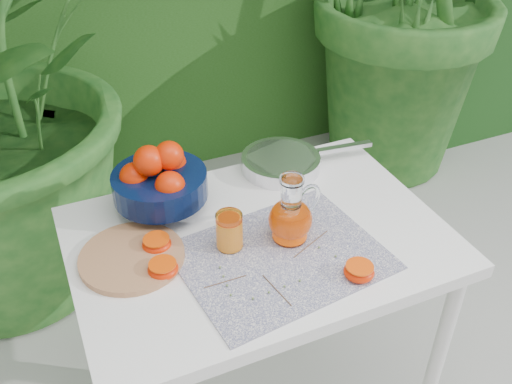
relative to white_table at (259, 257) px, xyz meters
name	(u,v)px	position (x,y,z in m)	size (l,w,h in m)	color
white_table	(259,257)	(0.00, 0.00, 0.00)	(1.00, 0.70, 0.75)	white
placemat	(281,257)	(0.02, -0.10, 0.08)	(0.51, 0.39, 0.00)	#0C1246
cutting_board	(132,257)	(-0.34, 0.04, 0.09)	(0.27, 0.27, 0.02)	#AA744D
fruit_bowl	(159,179)	(-0.21, 0.23, 0.18)	(0.32, 0.32, 0.21)	black
juice_pitcher	(291,217)	(0.07, -0.04, 0.15)	(0.18, 0.15, 0.19)	white
juice_tumbler	(229,232)	(-0.09, -0.02, 0.13)	(0.09, 0.09, 0.10)	white
saute_pan	(282,162)	(0.20, 0.27, 0.11)	(0.45, 0.27, 0.05)	silver
orange_halves	(225,261)	(-0.13, -0.08, 0.10)	(0.54, 0.40, 0.04)	red
thyme_sprigs	(274,270)	(-0.02, -0.15, 0.09)	(0.38, 0.25, 0.01)	brown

